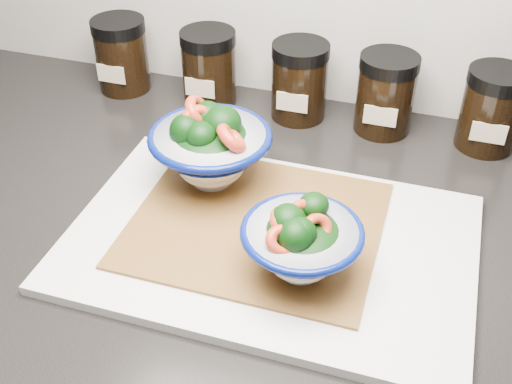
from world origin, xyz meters
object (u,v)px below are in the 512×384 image
(bowl_left, at_px, (210,147))
(spice_jar_c, at_px, (299,81))
(cutting_board, at_px, (270,242))
(spice_jar_e, at_px, (492,109))
(spice_jar_d, at_px, (386,94))
(bowl_right, at_px, (301,242))
(spice_jar_b, at_px, (209,68))
(spice_jar_a, at_px, (122,55))

(bowl_left, height_order, spice_jar_c, bowl_left)
(cutting_board, height_order, spice_jar_c, spice_jar_c)
(spice_jar_c, relative_size, spice_jar_e, 1.00)
(spice_jar_d, bearing_deg, bowl_left, -130.79)
(bowl_right, relative_size, spice_jar_d, 1.12)
(bowl_left, bearing_deg, bowl_right, -40.47)
(cutting_board, xyz_separation_m, spice_jar_e, (0.22, 0.29, 0.05))
(spice_jar_b, height_order, spice_jar_d, same)
(cutting_board, xyz_separation_m, spice_jar_b, (-0.18, 0.29, 0.05))
(spice_jar_c, height_order, spice_jar_d, same)
(spice_jar_a, bearing_deg, spice_jar_e, 0.00)
(bowl_left, xyz_separation_m, spice_jar_e, (0.32, 0.21, -0.01))
(spice_jar_c, bearing_deg, cutting_board, -81.57)
(spice_jar_a, distance_m, spice_jar_c, 0.28)
(cutting_board, relative_size, spice_jar_e, 3.98)
(spice_jar_c, bearing_deg, bowl_right, -75.21)
(bowl_right, height_order, spice_jar_d, spice_jar_d)
(cutting_board, height_order, bowl_left, bowl_left)
(spice_jar_e, bearing_deg, cutting_board, -127.58)
(spice_jar_a, relative_size, spice_jar_d, 1.00)
(spice_jar_c, bearing_deg, spice_jar_e, 0.00)
(cutting_board, distance_m, spice_jar_c, 0.30)
(bowl_right, distance_m, spice_jar_b, 0.40)
(bowl_right, bearing_deg, spice_jar_b, 124.26)
(spice_jar_b, bearing_deg, cutting_board, -57.85)
(cutting_board, bearing_deg, bowl_right, -44.18)
(bowl_left, bearing_deg, spice_jar_b, 111.37)
(cutting_board, xyz_separation_m, spice_jar_c, (-0.04, 0.29, 0.05))
(bowl_right, relative_size, spice_jar_e, 1.12)
(bowl_right, distance_m, spice_jar_a, 0.50)
(bowl_left, height_order, spice_jar_a, bowl_left)
(spice_jar_c, distance_m, spice_jar_d, 0.12)
(spice_jar_a, xyz_separation_m, spice_jar_e, (0.55, 0.00, 0.00))
(bowl_left, height_order, spice_jar_d, bowl_left)
(bowl_left, bearing_deg, spice_jar_e, 33.00)
(bowl_right, xyz_separation_m, spice_jar_e, (0.18, 0.33, 0.00))
(spice_jar_d, bearing_deg, cutting_board, -105.62)
(spice_jar_b, bearing_deg, spice_jar_d, 0.00)
(cutting_board, relative_size, spice_jar_d, 3.98)
(cutting_board, bearing_deg, spice_jar_e, 52.42)
(spice_jar_b, distance_m, spice_jar_e, 0.40)
(spice_jar_d, bearing_deg, spice_jar_a, 180.00)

